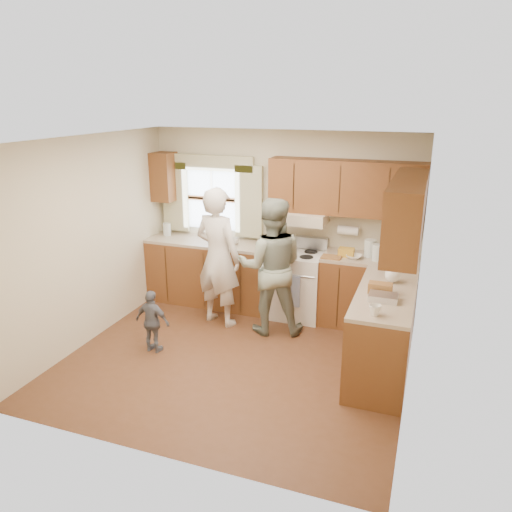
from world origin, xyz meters
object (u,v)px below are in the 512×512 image
at_px(child, 153,322).
at_px(woman_left, 218,257).
at_px(woman_right, 271,267).
at_px(stove, 295,283).

bearing_deg(child, woman_left, -108.16).
bearing_deg(woman_left, woman_right, -165.74).
xyz_separation_m(stove, woman_left, (-0.89, -0.59, 0.46)).
xyz_separation_m(woman_left, woman_right, (0.73, 0.00, -0.04)).
bearing_deg(child, stove, -125.21).
distance_m(stove, child, 2.06).
distance_m(stove, woman_right, 0.73).
relative_size(woman_right, child, 2.28).
bearing_deg(woman_right, stove, -122.06).
height_order(woman_left, child, woman_left).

